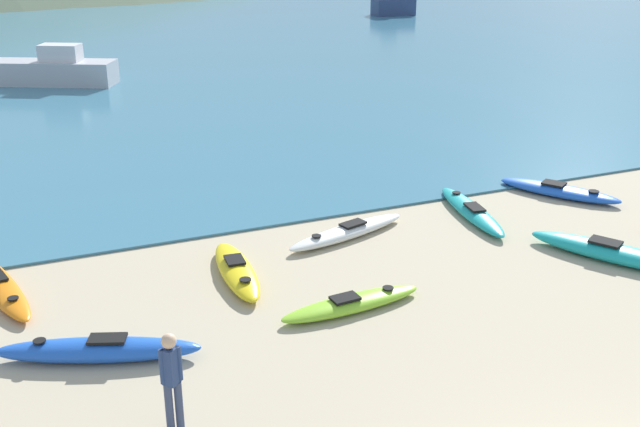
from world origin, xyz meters
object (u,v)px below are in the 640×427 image
object	(u,v)px
kayak_on_sand_0	(559,191)
moored_boat_0	(51,70)
kayak_on_sand_2	(0,286)
kayak_on_sand_4	(347,232)
kayak_on_sand_6	(352,303)
kayak_on_sand_8	(98,350)
kayak_on_sand_3	(237,270)
person_near_foreground	(172,376)
moored_boat_1	(393,5)
kayak_on_sand_9	(471,211)
kayak_on_sand_1	(613,252)

from	to	relation	value
kayak_on_sand_0	moored_boat_0	size ratio (longest dim) A/B	0.54
kayak_on_sand_2	kayak_on_sand_4	world-z (taller)	kayak_on_sand_4
kayak_on_sand_6	kayak_on_sand_8	bearing A→B (deg)	178.86
moored_boat_0	kayak_on_sand_3	bearing A→B (deg)	-85.30
person_near_foreground	moored_boat_1	xyz separation A→B (m)	(26.30, 42.62, -0.09)
kayak_on_sand_9	moored_boat_0	distance (m)	21.61
kayak_on_sand_8	moored_boat_1	xyz separation A→B (m)	(27.03, 40.36, 0.59)
kayak_on_sand_3	kayak_on_sand_8	xyz separation A→B (m)	(-2.92, -2.00, 0.03)
kayak_on_sand_2	kayak_on_sand_3	world-z (taller)	kayak_on_sand_3
kayak_on_sand_8	moored_boat_0	size ratio (longest dim) A/B	0.58
person_near_foreground	moored_boat_1	world-z (taller)	moored_boat_1
kayak_on_sand_1	kayak_on_sand_8	xyz separation A→B (m)	(-10.33, 0.29, 0.00)
kayak_on_sand_2	kayak_on_sand_3	distance (m)	4.48
kayak_on_sand_4	kayak_on_sand_6	size ratio (longest dim) A/B	1.15
kayak_on_sand_8	person_near_foreground	world-z (taller)	person_near_foreground
kayak_on_sand_2	kayak_on_sand_9	xyz separation A→B (m)	(10.46, -0.19, 0.01)
kayak_on_sand_4	kayak_on_sand_6	distance (m)	3.35
kayak_on_sand_1	moored_boat_1	xyz separation A→B (m)	(16.70, 40.64, 0.60)
kayak_on_sand_3	kayak_on_sand_0	bearing A→B (deg)	8.23
kayak_on_sand_9	person_near_foreground	world-z (taller)	person_near_foreground
kayak_on_sand_6	kayak_on_sand_9	bearing A→B (deg)	33.62
kayak_on_sand_0	person_near_foreground	xyz separation A→B (m)	(-11.21, -5.56, 0.72)
kayak_on_sand_0	kayak_on_sand_4	xyz separation A→B (m)	(-6.14, -0.32, -0.01)
kayak_on_sand_3	moored_boat_0	xyz separation A→B (m)	(-1.73, 21.10, 0.51)
kayak_on_sand_0	kayak_on_sand_3	xyz separation A→B (m)	(-9.02, -1.30, 0.00)
kayak_on_sand_2	kayak_on_sand_8	size ratio (longest dim) A/B	1.05
kayak_on_sand_3	kayak_on_sand_6	bearing A→B (deg)	-53.91
person_near_foreground	kayak_on_sand_8	bearing A→B (deg)	107.87
kayak_on_sand_8	kayak_on_sand_2	bearing A→B (deg)	113.91
kayak_on_sand_2	kayak_on_sand_8	distance (m)	3.46
kayak_on_sand_6	person_near_foreground	distance (m)	4.37
kayak_on_sand_2	kayak_on_sand_0	bearing A→B (deg)	0.59
kayak_on_sand_2	kayak_on_sand_6	xyz separation A→B (m)	(5.85, -3.25, -0.00)
kayak_on_sand_0	moored_boat_0	world-z (taller)	moored_boat_0
kayak_on_sand_1	kayak_on_sand_3	world-z (taller)	kayak_on_sand_1
kayak_on_sand_2	person_near_foreground	bearing A→B (deg)	-68.55
kayak_on_sand_0	moored_boat_1	bearing A→B (deg)	67.84
kayak_on_sand_0	kayak_on_sand_3	world-z (taller)	kayak_on_sand_3
kayak_on_sand_2	kayak_on_sand_9	size ratio (longest dim) A/B	1.02
kayak_on_sand_3	kayak_on_sand_6	xyz separation A→B (m)	(1.52, -2.09, -0.03)
kayak_on_sand_9	moored_boat_0	size ratio (longest dim) A/B	0.60
kayak_on_sand_0	kayak_on_sand_9	bearing A→B (deg)	-173.54
kayak_on_sand_1	kayak_on_sand_2	world-z (taller)	kayak_on_sand_1
kayak_on_sand_6	moored_boat_0	world-z (taller)	moored_boat_0
kayak_on_sand_3	kayak_on_sand_6	world-z (taller)	kayak_on_sand_3
kayak_on_sand_2	kayak_on_sand_4	bearing A→B (deg)	-1.47
kayak_on_sand_4	kayak_on_sand_8	xyz separation A→B (m)	(-5.80, -2.98, 0.05)
kayak_on_sand_1	kayak_on_sand_3	size ratio (longest dim) A/B	1.20
kayak_on_sand_3	kayak_on_sand_9	size ratio (longest dim) A/B	0.83
kayak_on_sand_4	moored_boat_0	bearing A→B (deg)	102.90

